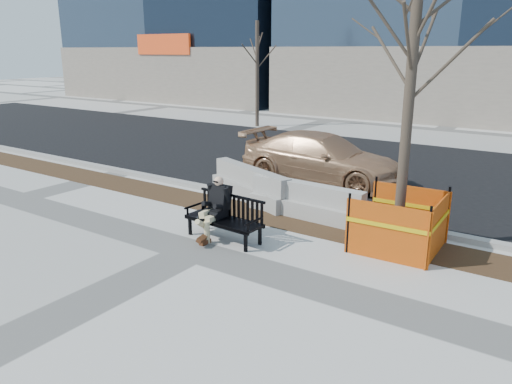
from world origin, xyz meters
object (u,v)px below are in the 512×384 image
tree_fence (396,248)px  jersey_barrier_right (306,217)px  jersey_barrier_left (251,199)px  bench (224,239)px  seated_man (217,236)px  sedan (321,182)px

tree_fence → jersey_barrier_right: bearing=164.8°
jersey_barrier_left → jersey_barrier_right: size_ratio=1.04×
bench → jersey_barrier_left: size_ratio=0.58×
bench → jersey_barrier_right: bearing=76.3°
seated_man → bench: bearing=-11.2°
bench → jersey_barrier_left: (-1.19, 2.69, 0.00)m
sedan → jersey_barrier_left: bearing=166.4°
bench → seated_man: bearing=168.8°
seated_man → tree_fence: (3.38, 1.54, 0.00)m
seated_man → jersey_barrier_left: (-0.95, 2.63, 0.00)m
seated_man → sedan: size_ratio=0.26×
tree_fence → jersey_barrier_left: tree_fence is taller
bench → sedan: sedan is taller
tree_fence → jersey_barrier_right: tree_fence is taller
seated_man → tree_fence: 3.71m
bench → jersey_barrier_right: size_ratio=0.60×
jersey_barrier_right → seated_man: bearing=-110.6°
sedan → bench: bearing=-173.8°
tree_fence → jersey_barrier_left: (-4.33, 1.09, 0.00)m
sedan → jersey_barrier_right: 3.35m
bench → jersey_barrier_right: (0.70, 2.26, 0.00)m
bench → tree_fence: (3.14, 1.60, 0.00)m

